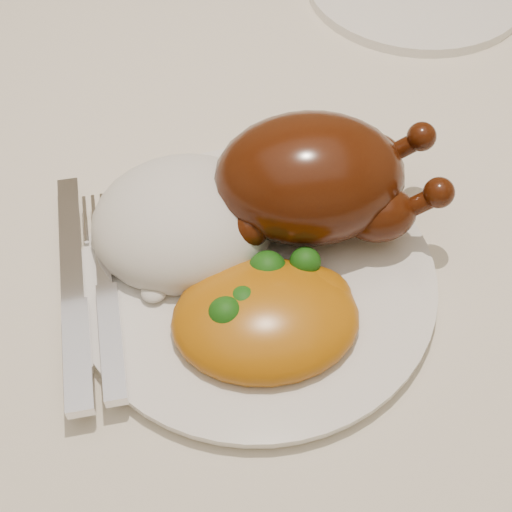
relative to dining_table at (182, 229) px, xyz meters
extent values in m
plane|color=brown|center=(0.00, 0.00, -0.67)|extent=(4.00, 4.00, 0.00)
cube|color=brown|center=(0.00, 0.00, 0.07)|extent=(1.60, 0.90, 0.04)
cube|color=beige|center=(0.00, 0.00, 0.10)|extent=(1.72, 1.02, 0.01)
cylinder|color=white|center=(0.04, -0.15, 0.11)|extent=(0.32, 0.32, 0.01)
ellipsoid|color=#481B07|center=(0.09, -0.10, 0.15)|extent=(0.15, 0.12, 0.09)
ellipsoid|color=#481B07|center=(0.08, -0.11, 0.17)|extent=(0.07, 0.05, 0.03)
ellipsoid|color=#481B07|center=(0.13, -0.13, 0.14)|extent=(0.05, 0.04, 0.04)
sphere|color=#481B07|center=(0.17, -0.14, 0.16)|extent=(0.02, 0.02, 0.02)
ellipsoid|color=#481B07|center=(0.14, -0.08, 0.14)|extent=(0.05, 0.04, 0.04)
sphere|color=#481B07|center=(0.17, -0.09, 0.16)|extent=(0.02, 0.02, 0.02)
sphere|color=#481B07|center=(0.04, -0.13, 0.14)|extent=(0.03, 0.03, 0.03)
sphere|color=#481B07|center=(0.05, -0.06, 0.14)|extent=(0.03, 0.03, 0.03)
ellipsoid|color=white|center=(0.00, -0.10, 0.13)|extent=(0.13, 0.12, 0.07)
ellipsoid|color=#C0750C|center=(0.04, -0.19, 0.12)|extent=(0.13, 0.11, 0.04)
ellipsoid|color=#C0750C|center=(0.07, -0.18, 0.12)|extent=(0.06, 0.05, 0.03)
ellipsoid|color=#0C3809|center=(0.02, -0.18, 0.13)|extent=(0.03, 0.03, 0.03)
ellipsoid|color=#0C3809|center=(0.04, -0.19, 0.13)|extent=(0.02, 0.02, 0.02)
ellipsoid|color=#0C3809|center=(0.05, -0.16, 0.13)|extent=(0.03, 0.03, 0.03)
ellipsoid|color=#0C3809|center=(0.07, -0.16, 0.13)|extent=(0.02, 0.02, 0.02)
ellipsoid|color=#0C3809|center=(0.01, -0.19, 0.13)|extent=(0.03, 0.03, 0.03)
ellipsoid|color=#0C3809|center=(0.03, -0.17, 0.12)|extent=(0.03, 0.03, 0.02)
cube|color=silver|center=(-0.08, -0.10, 0.12)|extent=(0.02, 0.13, 0.00)
cube|color=silver|center=(-0.08, -0.19, 0.12)|extent=(0.02, 0.08, 0.01)
cube|color=silver|center=(-0.06, -0.18, 0.12)|extent=(0.02, 0.09, 0.01)
cube|color=silver|center=(-0.06, -0.10, 0.12)|extent=(0.02, 0.09, 0.00)
camera|label=1|loc=(-0.02, -0.43, 0.51)|focal=50.00mm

